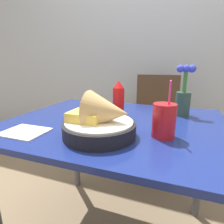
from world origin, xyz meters
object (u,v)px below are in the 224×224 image
flower_vase (183,96)px  food_basket (102,121)px  chair_far_window (155,116)px  drink_cup (164,122)px  ketchup_bottle (118,100)px

flower_vase → food_basket: bearing=-125.4°
chair_far_window → drink_cup: (0.12, -0.99, 0.26)m
ketchup_bottle → flower_vase: size_ratio=0.71×
chair_far_window → food_basket: 1.10m
drink_cup → flower_vase: 0.36m
chair_far_window → flower_vase: size_ratio=3.45×
food_basket → ketchup_bottle: (-0.02, 0.27, 0.03)m
chair_far_window → ketchup_bottle: size_ratio=4.83×
chair_far_window → food_basket: size_ratio=3.30×
chair_far_window → drink_cup: bearing=-82.8°
drink_cup → flower_vase: flower_vase is taller
chair_far_window → ketchup_bottle: bearing=-98.6°
ketchup_bottle → drink_cup: 0.31m
food_basket → ketchup_bottle: ketchup_bottle is taller
chair_far_window → flower_vase: 0.74m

